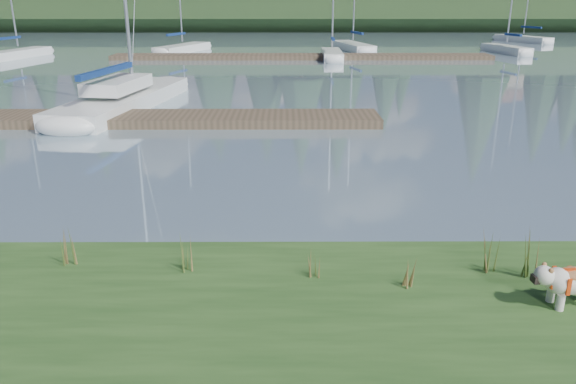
{
  "coord_description": "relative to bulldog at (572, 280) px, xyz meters",
  "views": [
    {
      "loc": [
        0.87,
        -9.61,
        4.0
      ],
      "look_at": [
        0.91,
        -0.5,
        0.83
      ],
      "focal_mm": 35.0,
      "sensor_mm": 36.0,
      "label": 1
    }
  ],
  "objects": [
    {
      "name": "ground",
      "position": [
        -4.41,
        33.44,
        -0.7
      ],
      "size": [
        200.0,
        200.0,
        0.0
      ],
      "primitive_type": "plane",
      "color": "#7D96A7",
      "rests_on": "ground"
    },
    {
      "name": "ridge",
      "position": [
        -4.41,
        76.44,
        1.8
      ],
      "size": [
        200.0,
        20.0,
        5.0
      ],
      "primitive_type": "cube",
      "color": "#1F3319",
      "rests_on": "ground"
    },
    {
      "name": "bulldog",
      "position": [
        0.0,
        0.0,
        0.0
      ],
      "size": [
        0.93,
        0.45,
        0.56
      ],
      "rotation": [
        0.0,
        0.0,
        3.25
      ],
      "color": "silver",
      "rests_on": "bank"
    },
    {
      "name": "sailboat_main",
      "position": [
        -9.58,
        16.04,
        -0.28
      ],
      "size": [
        3.5,
        10.39,
        14.54
      ],
      "rotation": [
        0.0,
        0.0,
        1.42
      ],
      "color": "white",
      "rests_on": "ground"
    },
    {
      "name": "dock_near",
      "position": [
        -8.41,
        12.44,
        -0.55
      ],
      "size": [
        16.0,
        2.0,
        0.3
      ],
      "primitive_type": "cube",
      "color": "#4C3D2C",
      "rests_on": "ground"
    },
    {
      "name": "dock_far",
      "position": [
        -2.41,
        33.44,
        -0.55
      ],
      "size": [
        26.0,
        2.2,
        0.3
      ],
      "primitive_type": "cube",
      "color": "#4C3D2C",
      "rests_on": "ground"
    },
    {
      "name": "sailboat_bg_0",
      "position": [
        -22.12,
        34.81,
        -0.37
      ],
      "size": [
        2.61,
        6.86,
        9.9
      ],
      "rotation": [
        0.0,
        0.0,
        1.37
      ],
      "color": "white",
      "rests_on": "ground"
    },
    {
      "name": "sailboat_bg_1",
      "position": [
        -11.27,
        39.1,
        -0.37
      ],
      "size": [
        3.85,
        7.46,
        11.11
      ],
      "rotation": [
        0.0,
        0.0,
        1.23
      ],
      "color": "white",
      "rests_on": "ground"
    },
    {
      "name": "sailboat_bg_2",
      "position": [
        -0.33,
        33.87,
        -0.36
      ],
      "size": [
        1.41,
        6.36,
        9.7
      ],
      "rotation": [
        0.0,
        0.0,
        1.54
      ],
      "color": "white",
      "rests_on": "ground"
    },
    {
      "name": "sailboat_bg_3",
      "position": [
        1.74,
        40.91,
        -0.37
      ],
      "size": [
        3.1,
        8.01,
        11.56
      ],
      "rotation": [
        0.0,
        0.0,
        1.77
      ],
      "color": "white",
      "rests_on": "ground"
    },
    {
      "name": "sailboat_bg_4",
      "position": [
        13.13,
        38.03,
        -0.37
      ],
      "size": [
        2.26,
        6.11,
        9.07
      ],
      "rotation": [
        0.0,
        0.0,
        1.76
      ],
      "color": "white",
      "rests_on": "ground"
    },
    {
      "name": "sailboat_bg_5",
      "position": [
        18.84,
        49.43,
        -0.38
      ],
      "size": [
        3.9,
        7.06,
        10.18
      ],
      "rotation": [
        0.0,
        0.0,
        1.95
      ],
      "color": "white",
      "rests_on": "ground"
    },
    {
      "name": "weed_0",
      "position": [
        -4.93,
        0.96,
        -0.08
      ],
      "size": [
        0.17,
        0.14,
        0.63
      ],
      "color": "#475B23",
      "rests_on": "bank"
    },
    {
      "name": "weed_1",
      "position": [
        -3.17,
        0.78,
        -0.16
      ],
      "size": [
        0.17,
        0.14,
        0.45
      ],
      "color": "#475B23",
      "rests_on": "bank"
    },
    {
      "name": "weed_2",
      "position": [
        -0.69,
        0.91,
        -0.02
      ],
      "size": [
        0.17,
        0.14,
        0.78
      ],
      "color": "#475B23",
      "rests_on": "bank"
    },
    {
      "name": "weed_3",
      "position": [
        -6.63,
        1.12,
        -0.11
      ],
      "size": [
        0.17,
        0.14,
        0.57
      ],
      "color": "#475B23",
      "rests_on": "bank"
    },
    {
      "name": "weed_4",
      "position": [
        -1.9,
        0.49,
        -0.17
      ],
      "size": [
        0.17,
        0.14,
        0.42
      ],
      "color": "#475B23",
      "rests_on": "bank"
    },
    {
      "name": "weed_5",
      "position": [
        -0.21,
        0.76,
        -0.06
      ],
      "size": [
        0.17,
        0.14,
        0.69
      ],
      "color": "#475B23",
      "rests_on": "bank"
    },
    {
      "name": "mud_lip",
      "position": [
        -4.41,
        1.84,
        -0.63
      ],
      "size": [
        60.0,
        0.5,
        0.14
      ],
      "primitive_type": "cube",
      "color": "#33281C",
      "rests_on": "ground"
    }
  ]
}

